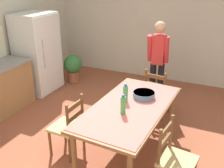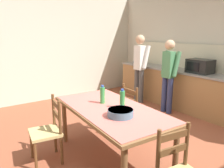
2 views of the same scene
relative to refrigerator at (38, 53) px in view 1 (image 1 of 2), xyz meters
The scene contains 12 objects.
ground_plane 2.75m from the refrigerator, 123.10° to the right, with size 8.32×8.32×0.00m, color brown.
wall_right 2.92m from the refrigerator, 50.06° to the right, with size 0.12×5.20×2.90m, color beige.
refrigerator is the anchor object (origin of this frame).
dining_table 2.93m from the refrigerator, 116.08° to the right, with size 1.94×1.06×0.77m.
bottle_near_centre 3.02m from the refrigerator, 120.20° to the right, with size 0.07×0.07×0.27m.
bottle_off_centre 2.78m from the refrigerator, 115.24° to the right, with size 0.07×0.07×0.27m.
serving_bowl 2.88m from the refrigerator, 109.47° to the right, with size 0.32×0.32×0.09m.
chair_side_far_left 2.51m from the refrigerator, 132.21° to the right, with size 0.43×0.41×0.91m.
chair_head_end 2.72m from the refrigerator, 91.11° to the right, with size 0.46×0.47×0.91m.
chair_side_near_left 3.82m from the refrigerator, 117.43° to the right, with size 0.47×0.46×0.91m.
person_by_table 2.57m from the refrigerator, 78.83° to the right, with size 0.30×0.43×1.64m.
potted_plant 0.94m from the refrigerator, 31.75° to the right, with size 0.44×0.44×0.67m.
Camera 1 is at (-2.89, -1.53, 2.48)m, focal length 42.00 mm.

